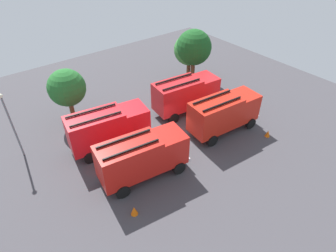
% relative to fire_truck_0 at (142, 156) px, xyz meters
% --- Properties ---
extents(ground_plane, '(46.49, 46.49, 0.00)m').
position_rel_fire_truck_0_xyz_m(ground_plane, '(4.56, 2.59, -2.15)').
color(ground_plane, '#423F44').
extents(fire_truck_0, '(7.47, 3.55, 3.88)m').
position_rel_fire_truck_0_xyz_m(fire_truck_0, '(0.00, 0.00, 0.00)').
color(fire_truck_0, red).
rests_on(fire_truck_0, ground).
extents(fire_truck_1, '(7.39, 3.27, 3.88)m').
position_rel_fire_truck_0_xyz_m(fire_truck_1, '(9.40, 0.28, 0.00)').
color(fire_truck_1, red).
rests_on(fire_truck_1, ground).
extents(fire_truck_2, '(7.48, 3.62, 3.88)m').
position_rel_fire_truck_0_xyz_m(fire_truck_2, '(-0.28, 4.89, 0.00)').
color(fire_truck_2, red).
rests_on(fire_truck_2, ground).
extents(fire_truck_3, '(7.41, 3.36, 3.88)m').
position_rel_fire_truck_0_xyz_m(fire_truck_3, '(8.89, 5.14, 0.00)').
color(fire_truck_3, red).
rests_on(fire_truck_3, ground).
extents(firefighter_0, '(0.46, 0.32, 1.67)m').
position_rel_fire_truck_0_xyz_m(firefighter_0, '(10.17, 2.17, -1.22)').
color(firefighter_0, black).
rests_on(firefighter_0, ground).
extents(firefighter_1, '(0.46, 0.32, 1.59)m').
position_rel_fire_truck_0_xyz_m(firefighter_1, '(10.20, 7.53, -1.27)').
color(firefighter_1, black).
rests_on(firefighter_1, ground).
extents(firefighter_2, '(0.44, 0.48, 1.82)m').
position_rel_fire_truck_0_xyz_m(firefighter_2, '(13.38, 4.92, -1.12)').
color(firefighter_2, black).
rests_on(firefighter_2, ground).
extents(firefighter_3, '(0.48, 0.38, 1.68)m').
position_rel_fire_truck_0_xyz_m(firefighter_3, '(2.70, 7.41, -1.22)').
color(firefighter_3, black).
rests_on(firefighter_3, ground).
extents(tree_0, '(3.62, 3.62, 5.61)m').
position_rel_fire_truck_0_xyz_m(tree_0, '(-1.28, 10.82, 1.62)').
color(tree_0, brown).
rests_on(tree_0, ground).
extents(tree_1, '(3.73, 3.73, 5.78)m').
position_rel_fire_truck_0_xyz_m(tree_1, '(13.99, 10.52, 1.73)').
color(tree_1, brown).
rests_on(tree_1, ground).
extents(tree_2, '(4.19, 4.19, 6.50)m').
position_rel_fire_truck_0_xyz_m(tree_2, '(14.07, 9.83, 2.22)').
color(tree_2, brown).
rests_on(tree_2, ground).
extents(traffic_cone_0, '(0.48, 0.48, 0.68)m').
position_rel_fire_truck_0_xyz_m(traffic_cone_0, '(10.39, 7.65, -1.81)').
color(traffic_cone_0, '#F2600C').
rests_on(traffic_cone_0, ground).
extents(traffic_cone_1, '(0.52, 0.52, 0.74)m').
position_rel_fire_truck_0_xyz_m(traffic_cone_1, '(-2.58, -2.70, -1.78)').
color(traffic_cone_1, '#F2600C').
rests_on(traffic_cone_1, ground).
extents(traffic_cone_2, '(0.47, 0.47, 0.67)m').
position_rel_fire_truck_0_xyz_m(traffic_cone_2, '(12.21, -3.04, -1.82)').
color(traffic_cone_2, '#F2600C').
rests_on(traffic_cone_2, ground).
extents(lamppost, '(0.36, 0.36, 6.18)m').
position_rel_fire_truck_0_xyz_m(lamppost, '(-6.94, 8.58, 1.49)').
color(lamppost, slate).
rests_on(lamppost, ground).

